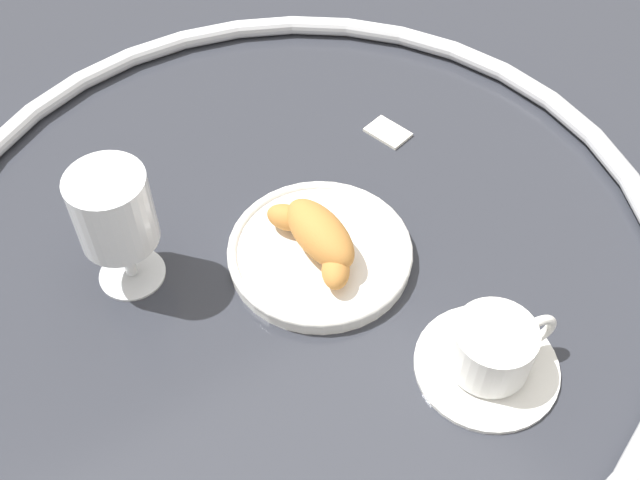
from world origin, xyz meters
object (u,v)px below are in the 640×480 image
Objects in this scene: croissant_large at (317,236)px; coffee_cup_near at (492,352)px; pastry_plate at (320,252)px; juice_glass_left at (114,215)px; sugar_packet at (388,131)px.

croissant_large is 1.01× the size of coffee_cup_near.
juice_glass_left reaches higher than pastry_plate.
coffee_cup_near is 0.33m from sugar_packet.
croissant_large is 0.21m from coffee_cup_near.
juice_glass_left reaches higher than coffee_cup_near.
coffee_cup_near is (-0.20, -0.05, 0.02)m from pastry_plate.
croissant_large reaches higher than sugar_packet.
pastry_plate is at bearing 14.65° from coffee_cup_near.
croissant_large is 0.20m from juice_glass_left.
pastry_plate reaches higher than sugar_packet.
croissant_large reaches higher than pastry_plate.
pastry_plate is 0.03m from croissant_large.
coffee_cup_near is (-0.20, -0.05, -0.01)m from croissant_large.
coffee_cup_near is 0.97× the size of juice_glass_left.
juice_glass_left reaches higher than sugar_packet.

